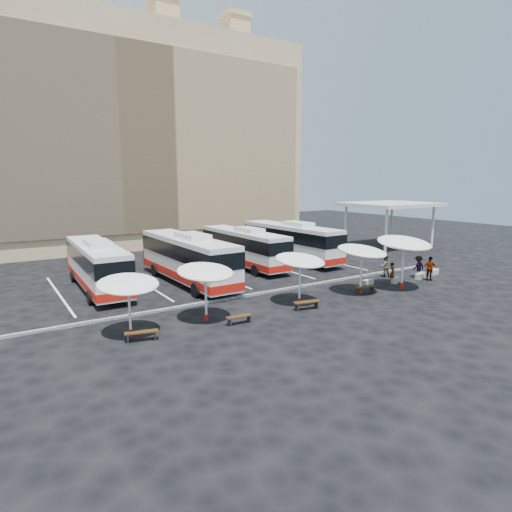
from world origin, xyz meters
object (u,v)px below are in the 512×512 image
wood_bench_1 (239,318)px  passenger_3 (418,267)px  conc_bench_1 (396,280)px  conc_bench_3 (434,272)px  sunshade_1 (205,272)px  bus_0 (97,264)px  wood_bench_2 (307,303)px  sunshade_3 (362,251)px  wood_bench_3 (365,288)px  passenger_0 (392,273)px  wood_bench_0 (141,334)px  bus_3 (291,241)px  passenger_2 (430,269)px  bus_2 (243,246)px  sunshade_4 (404,243)px  conc_bench_2 (420,276)px  sunshade_0 (128,284)px  conc_bench_0 (368,282)px  sunshade_2 (300,261)px  bus_1 (187,257)px  passenger_1 (385,266)px

wood_bench_1 → passenger_3: (17.86, 1.84, 0.55)m
conc_bench_1 → conc_bench_3: (5.02, 0.17, 0.02)m
sunshade_1 → bus_0: bearing=108.3°
wood_bench_2 → conc_bench_3: size_ratio=1.48×
sunshade_3 → wood_bench_3: (0.35, -0.08, -2.61)m
sunshade_1 → passenger_0: sunshade_1 is taller
wood_bench_0 → passenger_3: bearing=3.5°
bus_3 → wood_bench_1: size_ratio=8.15×
passenger_2 → bus_2: bearing=154.2°
passenger_3 → wood_bench_3: bearing=14.6°
wood_bench_0 → wood_bench_3: 16.05m
sunshade_4 → conc_bench_3: 7.12m
bus_0 → passenger_2: bus_0 is taller
wood_bench_1 → conc_bench_3: bearing=5.3°
sunshade_4 → passenger_3: (4.02, 1.62, -2.46)m
sunshade_3 → conc_bench_2: (7.42, 0.61, -2.75)m
sunshade_0 → conc_bench_0: size_ratio=2.98×
conc_bench_1 → conc_bench_2: size_ratio=0.86×
bus_2 → sunshade_2: (-3.08, -12.02, 0.94)m
bus_3 → sunshade_3: bus_3 is taller
sunshade_1 → sunshade_3: bearing=-2.8°
sunshade_2 → sunshade_4: size_ratio=0.94×
wood_bench_1 → passenger_0: bearing=6.8°
wood_bench_2 → passenger_0: 10.00m
bus_2 → conc_bench_1: size_ratio=10.87×
conc_bench_2 → sunshade_0: bearing=-179.7°
bus_1 → sunshade_0: size_ratio=3.92×
wood_bench_3 → passenger_0: bearing=13.0°
sunshade_3 → passenger_0: sunshade_3 is taller
wood_bench_1 → bus_2: bearing=58.0°
sunshade_1 → passenger_3: sunshade_1 is taller
bus_1 → conc_bench_2: size_ratio=10.10×
wood_bench_2 → conc_bench_2: size_ratio=1.40×
bus_0 → conc_bench_3: bearing=-20.6°
wood_bench_0 → conc_bench_2: size_ratio=1.35×
bus_3 → sunshade_4: size_ratio=3.05×
wood_bench_2 → wood_bench_3: (5.89, 0.81, -0.02)m
bus_2 → wood_bench_2: (-3.50, -13.26, -1.48)m
sunshade_4 → conc_bench_3: (6.19, 1.64, -3.13)m
wood_bench_1 → conc_bench_2: bearing=5.0°
sunshade_4 → conc_bench_0: (-1.16, 2.14, -3.15)m
sunshade_3 → conc_bench_1: size_ratio=4.03×
bus_1 → wood_bench_3: bus_1 is taller
sunshade_3 → conc_bench_3: size_ratio=3.66×
wood_bench_0 → conc_bench_3: 25.40m
bus_3 → sunshade_4: bearing=-91.8°
sunshade_1 → sunshade_4: 15.17m
wood_bench_1 → passenger_1: passenger_1 is taller
bus_2 → sunshade_4: (5.53, -13.08, 1.48)m
sunshade_3 → passenger_3: bearing=6.9°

